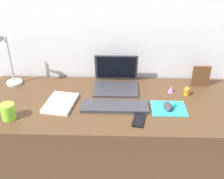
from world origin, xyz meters
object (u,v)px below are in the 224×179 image
object	(u,v)px
toy_figurine_cyan	(172,105)
picture_frame	(201,76)
laptop	(116,79)
cell_phone	(139,120)
coffee_mug	(8,111)
toy_figurine_pink	(171,89)
toy_figurine_orange	(187,91)
mouse	(168,106)
desk_lamp	(8,62)
keyboard	(115,106)
notebook_pad	(60,103)

from	to	relation	value
toy_figurine_cyan	picture_frame	bearing A→B (deg)	50.57
laptop	cell_phone	distance (m)	0.43
cell_phone	coffee_mug	distance (m)	0.75
cell_phone	coffee_mug	xyz separation A→B (m)	(-0.75, 0.00, 0.04)
cell_phone	toy_figurine_pink	distance (m)	0.41
coffee_mug	toy_figurine_orange	world-z (taller)	coffee_mug
picture_frame	toy_figurine_pink	bearing A→B (deg)	-155.46
laptop	toy_figurine_cyan	size ratio (longest dim) A/B	6.99
mouse	toy_figurine_cyan	bearing A→B (deg)	30.09
coffee_mug	toy_figurine_orange	distance (m)	1.12
toy_figurine_orange	desk_lamp	bearing A→B (deg)	175.73
laptop	coffee_mug	distance (m)	0.73
laptop	mouse	world-z (taller)	laptop
picture_frame	laptop	bearing A→B (deg)	-177.67
keyboard	picture_frame	distance (m)	0.66
laptop	picture_frame	world-z (taller)	laptop
cell_phone	desk_lamp	world-z (taller)	desk_lamp
mouse	desk_lamp	world-z (taller)	desk_lamp
picture_frame	cell_phone	bearing A→B (deg)	-136.09
picture_frame	coffee_mug	size ratio (longest dim) A/B	1.59
notebook_pad	toy_figurine_orange	world-z (taller)	toy_figurine_orange
toy_figurine_orange	mouse	bearing A→B (deg)	-130.92
laptop	notebook_pad	bearing A→B (deg)	-144.09
picture_frame	toy_figurine_cyan	bearing A→B (deg)	-129.43
laptop	keyboard	bearing A→B (deg)	-90.59
toy_figurine_pink	toy_figurine_cyan	size ratio (longest dim) A/B	1.05
toy_figurine_pink	keyboard	bearing A→B (deg)	-151.56
desk_lamp	notebook_pad	bearing A→B (deg)	-31.00
mouse	notebook_pad	bearing A→B (deg)	177.26
desk_lamp	picture_frame	distance (m)	1.31
mouse	toy_figurine_pink	bearing A→B (deg)	76.13
keyboard	desk_lamp	world-z (taller)	desk_lamp
mouse	desk_lamp	bearing A→B (deg)	166.03
desk_lamp	mouse	bearing A→B (deg)	-13.97
notebook_pad	coffee_mug	bearing A→B (deg)	-140.70
coffee_mug	mouse	bearing A→B (deg)	7.61
toy_figurine_pink	mouse	bearing A→B (deg)	-103.87
picture_frame	toy_figurine_pink	distance (m)	0.24
desk_lamp	toy_figurine_orange	world-z (taller)	desk_lamp
picture_frame	coffee_mug	bearing A→B (deg)	-160.29
laptop	toy_figurine_cyan	distance (m)	0.44
picture_frame	toy_figurine_orange	xyz separation A→B (m)	(-0.12, -0.13, -0.04)
laptop	notebook_pad	size ratio (longest dim) A/B	1.25
cell_phone	notebook_pad	world-z (taller)	notebook_pad
mouse	picture_frame	world-z (taller)	picture_frame
keyboard	toy_figurine_pink	size ratio (longest dim) A/B	9.10
mouse	toy_figurine_pink	distance (m)	0.21
notebook_pad	desk_lamp	bearing A→B (deg)	157.96
coffee_mug	toy_figurine_orange	bearing A→B (deg)	15.29
laptop	coffee_mug	bearing A→B (deg)	-146.44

